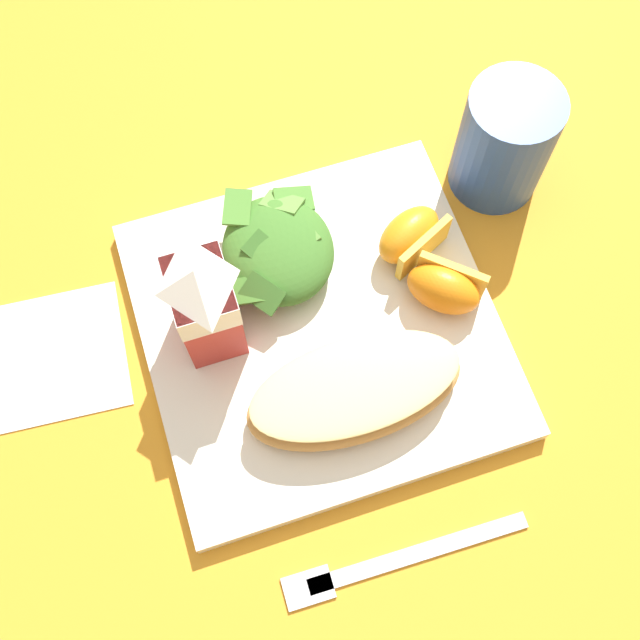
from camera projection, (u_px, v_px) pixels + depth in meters
name	position (u px, v px, depth m)	size (l,w,h in m)	color
ground	(320.00, 332.00, 0.65)	(3.00, 3.00, 0.00)	orange
white_plate	(320.00, 328.00, 0.65)	(0.28, 0.28, 0.02)	white
cheesy_pizza_bread	(355.00, 390.00, 0.60)	(0.08, 0.17, 0.04)	tan
green_salad_pile	(278.00, 250.00, 0.64)	(0.11, 0.09, 0.04)	#3D7028
milk_carton	(204.00, 300.00, 0.58)	(0.06, 0.05, 0.11)	#B7332D
orange_wedge_front	(444.00, 287.00, 0.63)	(0.07, 0.07, 0.04)	orange
orange_wedge_middle	(411.00, 236.00, 0.65)	(0.06, 0.07, 0.04)	orange
paper_napkin	(57.00, 356.00, 0.64)	(0.11, 0.11, 0.00)	white
metal_fork	(386.00, 563.00, 0.58)	(0.02, 0.19, 0.01)	silver
drinking_blue_cup	(504.00, 142.00, 0.66)	(0.08, 0.08, 0.11)	#284CA3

